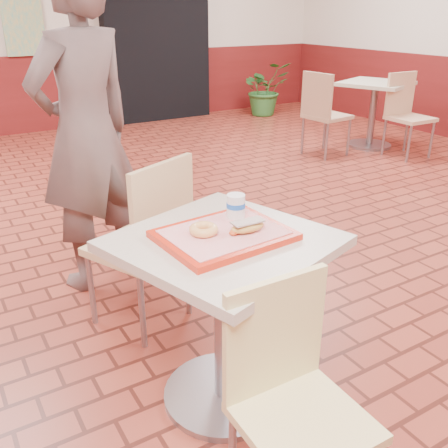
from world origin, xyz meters
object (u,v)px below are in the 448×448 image
paper_cup (236,206)px  chair_second_front (406,110)px  chair_main_front (292,392)px  chair_main_back (148,237)px  main_table (224,295)px  potted_plant (265,89)px  serving_tray (224,235)px  long_john_donut (247,227)px  chair_second_left (323,110)px  second_table (374,103)px  customer (86,133)px  ring_donut (204,229)px

paper_cup → chair_second_front: size_ratio=0.10×
chair_main_front → chair_main_back: 1.21m
main_table → potted_plant: (3.79, 5.06, -0.11)m
main_table → chair_main_front: size_ratio=0.94×
chair_second_front → serving_tray: bearing=-147.1°
serving_tray → long_john_donut: (0.07, -0.05, 0.04)m
serving_tray → chair_second_left: size_ratio=0.51×
long_john_donut → chair_second_left: chair_second_left is taller
chair_main_back → second_table: (3.81, 2.11, 0.01)m
potted_plant → chair_second_left: bearing=-109.8°
serving_tray → chair_second_front: chair_second_front is taller
customer → paper_cup: size_ratio=19.56×
customer → potted_plant: size_ratio=2.29×
ring_donut → long_john_donut: size_ratio=0.73×
second_table → chair_second_left: chair_second_left is taller
chair_main_front → customer: customer is taller
long_john_donut → chair_second_front: chair_second_front is taller
customer → chair_second_left: size_ratio=1.99×
ring_donut → potted_plant: ring_donut is taller
chair_main_back → ring_donut: size_ratio=8.39×
chair_main_back → potted_plant: chair_main_back is taller
chair_main_back → second_table: size_ratio=1.19×
chair_second_front → ring_donut: bearing=-147.9°
chair_main_back → chair_second_front: bearing=178.8°
serving_tray → main_table: bearing=-153.4°
paper_cup → ring_donut: bearing=-158.1°
ring_donut → chair_second_front: chair_second_front is taller
ring_donut → long_john_donut: 0.16m
long_john_donut → paper_cup: 0.15m
chair_main_back → chair_second_left: size_ratio=0.99×
ring_donut → potted_plant: bearing=52.5°
chair_second_left → customer: bearing=109.5°
serving_tray → long_john_donut: long_john_donut is taller
main_table → long_john_donut: bearing=-33.9°
ring_donut → chair_second_left: bearing=42.2°
chair_main_back → chair_second_left: (3.01, 2.10, 0.01)m
chair_main_back → chair_second_left: chair_second_left is taller
chair_main_front → second_table: bearing=41.8°
paper_cup → serving_tray: bearing=-139.4°
long_john_donut → chair_second_front: (3.72, 2.37, -0.31)m
chair_main_front → chair_second_left: (3.03, 3.30, 0.06)m
chair_main_front → serving_tray: bearing=84.3°
main_table → chair_second_front: 4.44m
long_john_donut → potted_plant: size_ratio=0.18×
long_john_donut → second_table: long_john_donut is taller
long_john_donut → paper_cup: bearing=73.6°
second_table → chair_second_front: (0.02, -0.47, -0.01)m
chair_main_front → serving_tray: (0.06, 0.52, 0.33)m
chair_main_front → chair_second_front: bearing=37.4°
chair_main_front → chair_second_left: chair_second_left is taller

